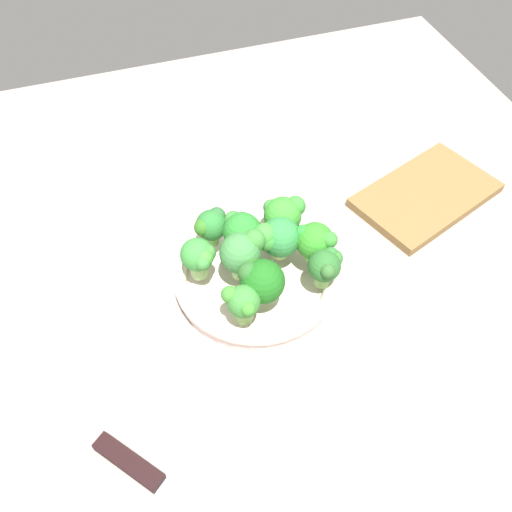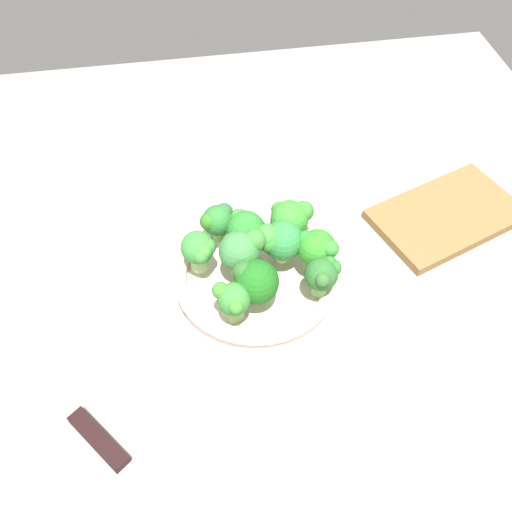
# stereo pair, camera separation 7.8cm
# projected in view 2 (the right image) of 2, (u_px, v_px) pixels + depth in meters

# --- Properties ---
(ground_plane) EXTENTS (1.30, 1.30, 0.03)m
(ground_plane) POSITION_uv_depth(u_px,v_px,m) (252.00, 294.00, 0.84)
(ground_plane) COLOR gray
(bowl) EXTENTS (0.24, 0.24, 0.04)m
(bowl) POSITION_uv_depth(u_px,v_px,m) (256.00, 276.00, 0.82)
(bowl) COLOR silver
(bowl) RESTS_ON ground_plane
(broccoli_floret_0) EXTENTS (0.05, 0.05, 0.07)m
(broccoli_floret_0) POSITION_uv_depth(u_px,v_px,m) (199.00, 250.00, 0.78)
(broccoli_floret_0) COLOR #99C874
(broccoli_floret_0) RESTS_ON bowl
(broccoli_floret_1) EXTENTS (0.05, 0.05, 0.06)m
(broccoli_floret_1) POSITION_uv_depth(u_px,v_px,m) (217.00, 220.00, 0.81)
(broccoli_floret_1) COLOR #83CE5B
(broccoli_floret_1) RESTS_ON bowl
(broccoli_floret_2) EXTENTS (0.06, 0.07, 0.07)m
(broccoli_floret_2) POSITION_uv_depth(u_px,v_px,m) (255.00, 279.00, 0.74)
(broccoli_floret_2) COLOR #98D66D
(broccoli_floret_2) RESTS_ON bowl
(broccoli_floret_3) EXTENTS (0.07, 0.06, 0.07)m
(broccoli_floret_3) POSITION_uv_depth(u_px,v_px,m) (278.00, 240.00, 0.79)
(broccoli_floret_3) COLOR #9BCA6A
(broccoli_floret_3) RESTS_ON bowl
(broccoli_floret_4) EXTENTS (0.07, 0.06, 0.08)m
(broccoli_floret_4) POSITION_uv_depth(u_px,v_px,m) (242.00, 250.00, 0.77)
(broccoli_floret_4) COLOR #9ACF74
(broccoli_floret_4) RESTS_ON bowl
(broccoli_floret_5) EXTENTS (0.07, 0.06, 0.07)m
(broccoli_floret_5) POSITION_uv_depth(u_px,v_px,m) (290.00, 218.00, 0.81)
(broccoli_floret_5) COLOR #87BD5B
(broccoli_floret_5) RESTS_ON bowl
(broccoli_floret_6) EXTENTS (0.05, 0.05, 0.06)m
(broccoli_floret_6) POSITION_uv_depth(u_px,v_px,m) (323.00, 274.00, 0.75)
(broccoli_floret_6) COLOR #7AB256
(broccoli_floret_6) RESTS_ON bowl
(broccoli_floret_7) EXTENTS (0.05, 0.05, 0.06)m
(broccoli_floret_7) POSITION_uv_depth(u_px,v_px,m) (233.00, 300.00, 0.73)
(broccoli_floret_7) COLOR #8CBD5E
(broccoli_floret_7) RESTS_ON bowl
(broccoli_floret_8) EXTENTS (0.05, 0.05, 0.07)m
(broccoli_floret_8) POSITION_uv_depth(u_px,v_px,m) (317.00, 249.00, 0.78)
(broccoli_floret_8) COLOR #75BC56
(broccoli_floret_8) RESTS_ON bowl
(broccoli_floret_9) EXTENTS (0.06, 0.07, 0.07)m
(broccoli_floret_9) POSITION_uv_depth(u_px,v_px,m) (245.00, 230.00, 0.80)
(broccoli_floret_9) COLOR #88C969
(broccoli_floret_9) RESTS_ON bowl
(knife) EXTENTS (0.18, 0.22, 0.01)m
(knife) POSITION_uv_depth(u_px,v_px,m) (124.00, 466.00, 0.66)
(knife) COLOR silver
(knife) RESTS_ON ground_plane
(cutting_board) EXTENTS (0.27, 0.22, 0.02)m
(cutting_board) POSITION_uv_depth(u_px,v_px,m) (447.00, 215.00, 0.91)
(cutting_board) COLOR olive
(cutting_board) RESTS_ON ground_plane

